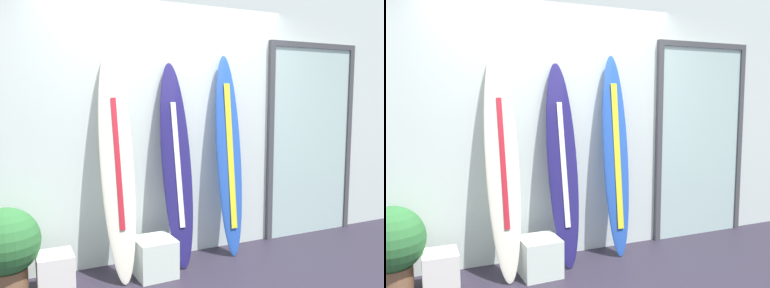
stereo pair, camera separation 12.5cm
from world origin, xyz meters
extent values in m
cube|color=silver|center=(0.00, 1.30, 1.40)|extent=(7.20, 0.20, 2.80)
ellipsoid|color=silver|center=(-0.62, 0.93, 1.02)|extent=(0.30, 0.51, 2.05)
cube|color=#B51C2A|center=(-0.62, 0.90, 1.03)|extent=(0.05, 0.25, 1.13)
ellipsoid|color=navy|center=(-0.03, 0.98, 0.96)|extent=(0.31, 0.41, 1.93)
cube|color=silver|center=(-0.03, 0.96, 0.97)|extent=(0.06, 0.22, 1.16)
cone|color=black|center=(-0.03, 0.87, 0.17)|extent=(0.07, 0.09, 0.11)
ellipsoid|color=blue|center=(0.55, 1.01, 1.01)|extent=(0.28, 0.32, 2.02)
cube|color=yellow|center=(0.55, 0.98, 1.01)|extent=(0.07, 0.19, 1.44)
cone|color=black|center=(0.55, 0.95, 0.18)|extent=(0.07, 0.08, 0.11)
cube|color=white|center=(-1.17, 0.85, 0.16)|extent=(0.29, 0.29, 0.32)
cube|color=silver|center=(-0.32, 0.80, 0.17)|extent=(0.35, 0.35, 0.34)
cube|color=silver|center=(1.74, 1.18, 1.08)|extent=(1.08, 0.02, 2.15)
cube|color=#47474C|center=(1.17, 1.18, 1.08)|extent=(0.06, 0.06, 2.15)
cube|color=#47474C|center=(2.31, 1.18, 1.08)|extent=(0.06, 0.06, 2.15)
cube|color=#47474C|center=(1.74, 1.18, 2.18)|extent=(1.20, 0.06, 0.06)
cylinder|color=brown|center=(-1.53, 0.87, 0.13)|extent=(0.30, 0.30, 0.25)
sphere|color=#2E6D35|center=(-1.53, 0.87, 0.47)|extent=(0.53, 0.53, 0.53)
camera|label=1|loc=(-1.49, -2.54, 1.58)|focal=38.21mm
camera|label=2|loc=(-1.38, -2.59, 1.58)|focal=38.21mm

